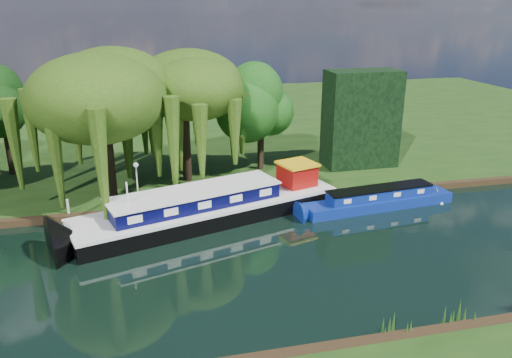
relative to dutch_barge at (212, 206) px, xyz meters
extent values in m
plane|color=black|center=(-5.22, -6.32, -0.93)|extent=(120.00, 120.00, 0.00)
cube|color=#15340E|center=(-5.22, 27.68, -0.71)|extent=(120.00, 52.00, 0.45)
cube|color=black|center=(-0.15, -0.04, -0.49)|extent=(18.10, 8.93, 1.18)
cube|color=silver|center=(-0.15, -0.04, 0.20)|extent=(18.22, 9.03, 0.22)
cube|color=#050633|center=(-1.09, -0.33, 0.79)|extent=(11.34, 5.91, 0.94)
cube|color=silver|center=(-1.09, -0.33, 1.31)|extent=(11.58, 6.16, 0.12)
cube|color=maroon|center=(6.45, 1.96, 1.06)|extent=(2.70, 2.70, 1.48)
cube|color=gold|center=(6.45, 1.96, 1.87)|extent=(3.01, 3.01, 0.16)
cylinder|color=silver|center=(-5.23, -1.59, 1.50)|extent=(0.10, 0.10, 2.36)
cube|color=navy|center=(11.67, -0.60, -0.63)|extent=(11.14, 2.97, 0.83)
cube|color=navy|center=(11.67, -0.60, 0.13)|extent=(7.81, 2.17, 0.69)
cube|color=black|center=(11.67, -0.60, 0.52)|extent=(7.91, 2.27, 0.09)
cube|color=silver|center=(8.87, -1.60, 0.16)|extent=(0.55, 0.10, 0.29)
cube|color=silver|center=(10.79, -1.40, 0.16)|extent=(0.55, 0.10, 0.29)
cube|color=silver|center=(12.71, -1.20, 0.16)|extent=(0.55, 0.10, 0.29)
cube|color=silver|center=(14.62, -1.00, 0.16)|extent=(0.55, 0.10, 0.29)
imported|color=silver|center=(16.44, -0.32, -0.93)|extent=(2.37, 2.18, 1.05)
cylinder|color=black|center=(-6.50, 4.73, 2.47)|extent=(0.77, 0.77, 5.90)
ellipsoid|color=#28430E|center=(-6.50, 4.73, 6.73)|extent=(8.24, 8.24, 5.33)
cylinder|color=black|center=(-0.91, 7.04, 2.23)|extent=(0.77, 0.77, 5.42)
ellipsoid|color=#28430E|center=(-0.91, 7.04, 6.14)|extent=(7.40, 7.40, 4.78)
cylinder|color=black|center=(-14.61, 11.80, 2.67)|extent=(0.55, 0.55, 6.30)
ellipsoid|color=black|center=(-14.61, 11.80, 5.24)|extent=(5.04, 5.04, 5.04)
cylinder|color=black|center=(5.36, 8.53, 2.41)|extent=(0.55, 0.55, 5.78)
ellipsoid|color=#164310|center=(5.36, 8.53, 4.77)|extent=(4.62, 4.62, 4.62)
cube|color=black|center=(13.78, 7.68, 3.52)|extent=(6.00, 3.00, 8.00)
cylinder|color=silver|center=(-4.72, 4.18, 0.62)|extent=(0.10, 0.10, 2.20)
sphere|color=white|center=(-4.72, 4.18, 1.90)|extent=(0.36, 0.36, 0.36)
cylinder|color=silver|center=(-9.22, 2.08, 0.02)|extent=(0.16, 0.16, 1.00)
cylinder|color=silver|center=(-2.22, 2.08, 0.02)|extent=(0.16, 0.16, 1.00)
cylinder|color=silver|center=(3.78, 2.08, 0.02)|extent=(0.16, 0.16, 1.00)
cone|color=#1A4713|center=(8.78, -13.92, -0.38)|extent=(1.20, 1.20, 1.10)
cone|color=#1A4713|center=(5.78, -14.02, -0.38)|extent=(1.20, 1.20, 1.10)
camera|label=1|loc=(-4.04, -30.19, 12.56)|focal=35.00mm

